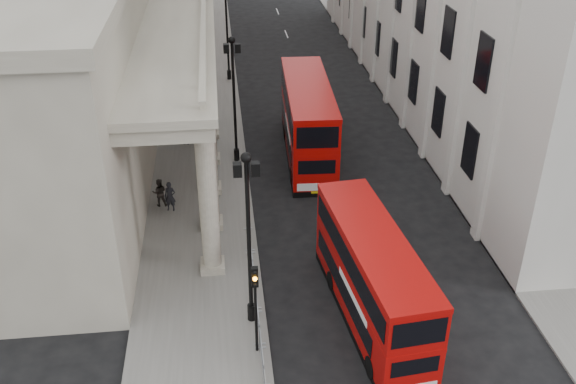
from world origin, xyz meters
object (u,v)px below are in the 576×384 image
object	(u,v)px
bus_far	(308,119)
pedestrian_c	(186,133)
lamp_post_south	(249,229)
pedestrian_a	(170,197)
traffic_light	(255,295)
pedestrian_b	(160,192)
lamp_post_mid	(234,92)
lamp_post_north	(227,25)
bus_near	(372,276)

from	to	relation	value
bus_far	pedestrian_c	distance (m)	8.72
lamp_post_south	pedestrian_a	bearing A→B (deg)	112.00
traffic_light	pedestrian_b	bearing A→B (deg)	110.72
traffic_light	pedestrian_b	world-z (taller)	traffic_light
lamp_post_mid	pedestrian_c	world-z (taller)	lamp_post_mid
bus_far	pedestrian_a	distance (m)	11.08
pedestrian_b	lamp_post_north	bearing A→B (deg)	-102.98
lamp_post_north	bus_far	xyz separation A→B (m)	(4.79, -15.51, -2.29)
bus_far	traffic_light	bearing A→B (deg)	-101.72
traffic_light	pedestrian_b	size ratio (longest dim) A/B	2.50
lamp_post_south	lamp_post_north	size ratio (longest dim) A/B	1.00
bus_far	pedestrian_b	size ratio (longest dim) A/B	6.84
lamp_post_north	lamp_post_mid	bearing A→B (deg)	-90.00
lamp_post_mid	pedestrian_c	xyz separation A→B (m)	(-3.38, 3.01, -4.01)
bus_near	pedestrian_c	xyz separation A→B (m)	(-8.71, 19.31, -1.37)
lamp_post_mid	pedestrian_c	size ratio (longest dim) A/B	5.30
bus_far	pedestrian_c	xyz separation A→B (m)	(-8.17, 2.52, -1.72)
pedestrian_b	lamp_post_mid	bearing A→B (deg)	-131.56
lamp_post_south	lamp_post_mid	world-z (taller)	same
lamp_post_north	traffic_light	xyz separation A→B (m)	(0.10, -34.02, -1.80)
lamp_post_north	pedestrian_c	size ratio (longest dim) A/B	5.30
lamp_post_north	bus_near	bearing A→B (deg)	-80.64
pedestrian_c	bus_far	bearing A→B (deg)	-1.43
pedestrian_b	pedestrian_c	distance (m)	8.51
pedestrian_c	pedestrian_b	bearing A→B (deg)	-83.05
traffic_light	lamp_post_north	bearing A→B (deg)	90.17
bus_near	pedestrian_a	world-z (taller)	bus_near
bus_far	pedestrian_b	xyz separation A→B (m)	(-9.47, -5.89, -1.65)
lamp_post_north	bus_far	size ratio (longest dim) A/B	0.71
bus_far	pedestrian_a	size ratio (longest dim) A/B	6.59
bus_near	traffic_light	bearing A→B (deg)	-167.77
traffic_light	pedestrian_a	size ratio (longest dim) A/B	2.42
bus_far	pedestrian_c	world-z (taller)	bus_far
lamp_post_south	pedestrian_c	bearing A→B (deg)	100.08
lamp_post_south	traffic_light	size ratio (longest dim) A/B	1.93
traffic_light	bus_near	distance (m)	5.56
pedestrian_a	bus_far	bearing A→B (deg)	46.21
bus_near	lamp_post_mid	bearing A→B (deg)	102.12
lamp_post_south	pedestrian_b	size ratio (longest dim) A/B	4.85
bus_far	pedestrian_c	size ratio (longest dim) A/B	7.48
traffic_light	bus_far	xyz separation A→B (m)	(4.69, 18.51, -0.48)
lamp_post_north	lamp_post_south	bearing A→B (deg)	-90.00
lamp_post_south	traffic_light	bearing A→B (deg)	-87.16
bus_far	pedestrian_b	world-z (taller)	bus_far
lamp_post_north	bus_near	xyz separation A→B (m)	(5.33, -32.30, -2.64)
lamp_post_south	lamp_post_mid	xyz separation A→B (m)	(0.00, 16.00, 0.00)
bus_near	bus_far	distance (m)	16.81
lamp_post_south	lamp_post_north	bearing A→B (deg)	90.00
pedestrian_a	pedestrian_b	size ratio (longest dim) A/B	1.04
lamp_post_mid	pedestrian_b	bearing A→B (deg)	-130.90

